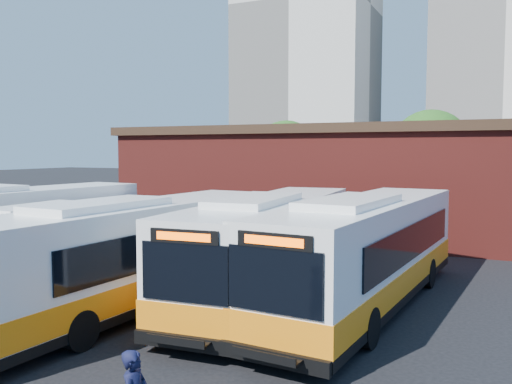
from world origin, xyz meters
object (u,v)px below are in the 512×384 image
at_px(bus_farwest, 2,234).
at_px(bus_east, 366,256).
at_px(bus_mideast, 271,249).
at_px(bus_west, 66,246).
at_px(bus_midwest, 137,258).

relative_size(bus_farwest, bus_east, 1.00).
height_order(bus_mideast, bus_east, bus_east).
bearing_deg(bus_east, bus_mideast, -173.34).
distance_m(bus_farwest, bus_west, 3.38).
relative_size(bus_farwest, bus_mideast, 1.02).
relative_size(bus_west, bus_mideast, 0.87).
distance_m(bus_west, bus_mideast, 7.89).
relative_size(bus_midwest, bus_east, 0.98).
xyz_separation_m(bus_farwest, bus_mideast, (11.09, 1.61, -0.03)).
xyz_separation_m(bus_midwest, bus_east, (6.51, 3.29, 0.03)).
bearing_deg(bus_farwest, bus_west, 5.76).
bearing_deg(bus_midwest, bus_mideast, 48.60).
bearing_deg(bus_west, bus_farwest, 178.16).
height_order(bus_midwest, bus_mideast, bus_mideast).
bearing_deg(bus_west, bus_mideast, 9.79).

